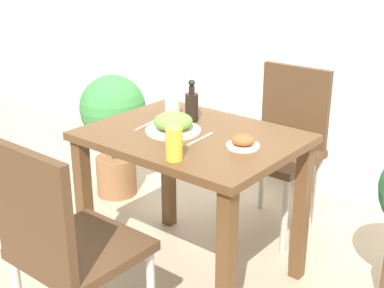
{
  "coord_description": "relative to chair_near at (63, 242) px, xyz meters",
  "views": [
    {
      "loc": [
        1.4,
        -1.74,
        1.53
      ],
      "look_at": [
        0.0,
        0.0,
        0.68
      ],
      "focal_mm": 50.0,
      "sensor_mm": 36.0,
      "label": 1
    }
  ],
  "objects": [
    {
      "name": "spoon_utensil",
      "position": [
        0.09,
        0.69,
        0.22
      ],
      "size": [
        0.02,
        0.18,
        0.0
      ],
      "rotation": [
        0.0,
        0.0,
        1.63
      ],
      "color": "silver",
      "rests_on": "dining_table"
    },
    {
      "name": "side_plate",
      "position": [
        0.28,
        0.73,
        0.24
      ],
      "size": [
        0.14,
        0.14,
        0.05
      ],
      "color": "beige",
      "rests_on": "dining_table"
    },
    {
      "name": "drink_cup",
      "position": [
        -0.24,
        0.88,
        0.26
      ],
      "size": [
        0.07,
        0.07,
        0.08
      ],
      "color": "silver",
      "rests_on": "dining_table"
    },
    {
      "name": "dining_table",
      "position": [
        0.01,
        0.73,
        0.09
      ],
      "size": [
        0.92,
        0.7,
        0.73
      ],
      "color": "brown",
      "rests_on": "ground_plane"
    },
    {
      "name": "potted_plant_left",
      "position": [
        -0.93,
        1.12,
        -0.03
      ],
      "size": [
        0.41,
        0.41,
        0.78
      ],
      "color": "brown",
      "rests_on": "ground_plane"
    },
    {
      "name": "fork_utensil",
      "position": [
        -0.22,
        0.69,
        0.22
      ],
      "size": [
        0.04,
        0.19,
        0.0
      ],
      "rotation": [
        0.0,
        0.0,
        1.74
      ],
      "color": "silver",
      "rests_on": "dining_table"
    },
    {
      "name": "chair_near",
      "position": [
        0.0,
        0.0,
        0.0
      ],
      "size": [
        0.42,
        0.42,
        0.9
      ],
      "rotation": [
        0.0,
        0.0,
        3.14
      ],
      "color": "#4C331E",
      "rests_on": "ground_plane"
    },
    {
      "name": "chair_far",
      "position": [
        0.08,
        1.43,
        0.0
      ],
      "size": [
        0.42,
        0.42,
        0.9
      ],
      "color": "#4C331E",
      "rests_on": "ground_plane"
    },
    {
      "name": "ground_plane",
      "position": [
        0.01,
        0.73,
        -0.51
      ],
      "size": [
        16.0,
        16.0,
        0.0
      ],
      "primitive_type": "plane",
      "color": "tan"
    },
    {
      "name": "sauce_bottle",
      "position": [
        -0.1,
        0.86,
        0.29
      ],
      "size": [
        0.06,
        0.06,
        0.2
      ],
      "color": "black",
      "rests_on": "dining_table"
    },
    {
      "name": "juice_glass",
      "position": [
        0.15,
        0.45,
        0.28
      ],
      "size": [
        0.07,
        0.07,
        0.13
      ],
      "color": "gold",
      "rests_on": "dining_table"
    },
    {
      "name": "food_plate",
      "position": [
        -0.07,
        0.69,
        0.26
      ],
      "size": [
        0.25,
        0.25,
        0.09
      ],
      "color": "beige",
      "rests_on": "dining_table"
    }
  ]
}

